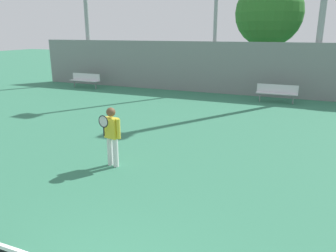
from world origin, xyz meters
name	(u,v)px	position (x,y,z in m)	size (l,w,h in m)	color
tennis_player	(112,133)	(-2.11, 4.56, 0.89)	(0.55, 0.45, 1.57)	silver
bench_courtside_near	(85,79)	(-10.40, 14.63, 0.55)	(2.02, 0.40, 0.88)	silver
bench_by_gate	(277,91)	(1.06, 14.63, 0.55)	(1.97, 0.40, 0.88)	silver
back_fence	(260,70)	(0.00, 15.94, 1.44)	(28.42, 0.06, 2.87)	gray
tree_green_broad	(269,13)	(-0.26, 20.25, 4.50)	(4.19, 4.19, 6.62)	brown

